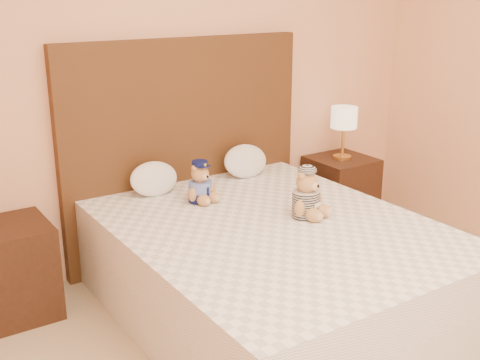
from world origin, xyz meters
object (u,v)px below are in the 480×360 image
nightstand_right (340,192)px  teddy_prisoner (306,193)px  lamp (344,120)px  pillow_right (245,160)px  teddy_police (200,182)px  pillow_left (154,177)px  nightstand_left (11,271)px  bed (272,269)px

nightstand_right → teddy_prisoner: (-1.02, -0.80, 0.42)m
lamp → pillow_right: bearing=178.0°
nightstand_right → teddy_police: bearing=-169.9°
teddy_prisoner → pillow_left: 1.00m
nightstand_left → pillow_right: bearing=1.1°
pillow_right → lamp: bearing=-2.0°
nightstand_right → pillow_left: pillow_left is taller
nightstand_left → pillow_right: 1.67m
bed → nightstand_right: 1.48m
nightstand_left → nightstand_right: bearing=0.0°
bed → pillow_left: bearing=111.5°
bed → nightstand_right: bearing=32.6°
teddy_prisoner → teddy_police: bearing=107.5°
teddy_police → pillow_left: bearing=109.6°
nightstand_left → nightstand_right: size_ratio=1.00×
nightstand_right → pillow_right: pillow_right is taller
pillow_left → nightstand_right: bearing=-1.1°
bed → pillow_left: (-0.33, 0.83, 0.39)m
teddy_police → teddy_prisoner: size_ratio=0.91×
nightstand_left → pillow_left: pillow_left is taller
lamp → pillow_left: lamp is taller
teddy_prisoner → lamp: bearing=20.8°
bed → nightstand_left: size_ratio=3.64×
teddy_police → pillow_left: (-0.18, 0.28, -0.02)m
bed → teddy_prisoner: teddy_prisoner is taller
nightstand_left → teddy_prisoner: 1.74m
lamp → nightstand_left: bearing=180.0°
bed → pillow_left: size_ratio=6.26×
nightstand_left → teddy_prisoner: teddy_prisoner is taller
nightstand_left → pillow_right: pillow_right is taller
lamp → pillow_left: (-1.58, 0.03, -0.19)m
teddy_police → pillow_left: teddy_police is taller
bed → nightstand_right: (1.25, 0.80, -0.00)m
teddy_prisoner → pillow_left: bearing=106.7°
lamp → bed: bearing=-147.4°
teddy_prisoner → pillow_left: size_ratio=0.88×
nightstand_left → pillow_left: bearing=1.9°
teddy_police → pillow_right: bearing=15.5°
nightstand_right → teddy_police: 1.48m
bed → nightstand_right: same height
nightstand_left → teddy_prisoner: size_ratio=1.95×
nightstand_left → lamp: bearing=0.0°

